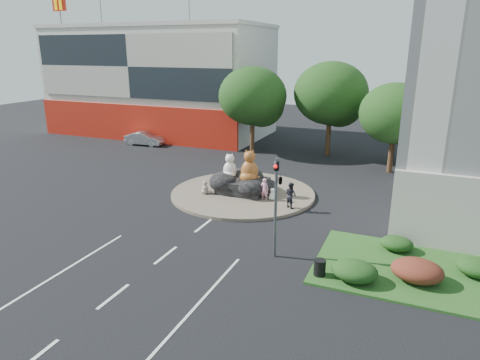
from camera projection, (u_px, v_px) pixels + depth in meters
The scene contains 22 objects.
ground at pixel (166, 255), 21.20m from camera, with size 120.00×120.00×0.00m, color black.
roundabout_island at pixel (243, 193), 29.97m from camera, with size 10.00×10.00×0.20m, color brown.
rock_plinth at pixel (243, 186), 29.81m from camera, with size 3.20×2.60×0.90m, color black, non-canonical shape.
shophouse_block at pixel (161, 80), 50.64m from camera, with size 25.20×12.30×17.40m.
grass_verge at pixel (428, 274), 19.36m from camera, with size 10.00×6.00×0.12m, color #204E1A.
tree_left at pixel (253, 99), 40.53m from camera, with size 6.46×6.46×8.27m.
tree_mid at pixel (332, 96), 39.60m from camera, with size 6.84×6.84×8.76m.
tree_right at pixel (396, 116), 34.12m from camera, with size 5.70×5.70×7.30m.
hedge_near_green at pixel (355, 271), 18.56m from camera, with size 2.00×1.60×0.90m, color black.
hedge_red at pixel (417, 271), 18.50m from camera, with size 2.20×1.76×0.99m, color #451D12.
hedge_mid_green at pixel (478, 268), 18.92m from camera, with size 1.80×1.44×0.81m, color black.
hedge_back_green at pixel (397, 244), 21.38m from camera, with size 1.60×1.28×0.72m, color black.
traffic_light at pixel (278, 187), 19.99m from camera, with size 0.44×1.24×5.00m.
street_lamp at pixel (456, 155), 22.13m from camera, with size 2.34×0.22×8.06m.
cat_white at pixel (230, 166), 29.65m from camera, with size 1.10×0.96×1.84m, color silver, non-canonical shape.
cat_tabby at pixel (250, 166), 28.85m from camera, with size 1.37×1.18×2.28m, color #B94F26, non-canonical shape.
kitten_calico at pixel (205, 187), 29.48m from camera, with size 0.57×0.49×0.95m, color beige, non-canonical shape.
kitten_white at pixel (272, 194), 28.27m from camera, with size 0.50×0.43×0.83m, color silver, non-canonical shape.
pedestrian_pink at pixel (264, 189), 28.13m from camera, with size 0.55×0.36×1.51m, color pink.
pedestrian_dark at pixel (291, 195), 26.80m from camera, with size 0.80×0.63×1.65m, color #212129.
parked_car at pixel (144, 139), 45.15m from camera, with size 1.45×4.17×1.37m, color #ACAFB4.
litter_bin at pixel (320, 267), 19.02m from camera, with size 0.53×0.53×0.74m, color black.
Camera 1 is at (10.85, -16.21, 9.82)m, focal length 32.00 mm.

